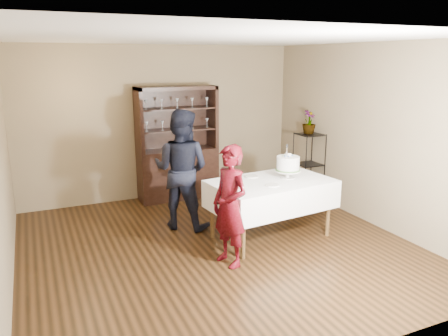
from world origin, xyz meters
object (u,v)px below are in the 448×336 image
Objects in this scene: cake_table at (271,194)px; potted_plant at (309,122)px; cake at (288,165)px; plant_etagere at (309,164)px; man at (181,169)px; woman at (230,206)px; china_hutch at (178,162)px.

potted_plant reaches higher than cake_table.
cake_table is 3.58× the size of cake.
cake is at bearing -135.18° from plant_etagere.
cake_table is (-1.46, -1.21, -0.02)m from plant_etagere.
potted_plant is at bearing 40.37° from cake_table.
plant_etagere is 0.68× the size of man.
plant_etagere is 2.91m from woman.
woman is 0.84× the size of man.
china_hutch is 4.90× the size of potted_plant.
china_hutch is 2.34m from cake_table.
china_hutch is 2.33m from plant_etagere.
man is at bearing -105.88° from china_hutch.
cake_table is 1.18× the size of woman.
potted_plant is (1.18, 1.22, 0.37)m from cake.
china_hutch reaches higher than woman.
woman is 3.66× the size of potted_plant.
cake is (0.89, -2.23, 0.36)m from china_hutch.
plant_etagere is at bearing 39.46° from cake_table.
china_hutch is at bearing 153.17° from plant_etagere.
potted_plant reaches higher than woman.
woman reaches higher than cake_table.
china_hutch reaches higher than cake_table.
man is at bearing 146.13° from cake.
cake_table is at bearing -74.75° from china_hutch.
woman is 1.42m from man.
china_hutch is 1.45m from man.
woman is 1.30m from cake.
plant_etagere is 0.80× the size of woman.
woman is (-2.34, -1.73, 0.10)m from plant_etagere.
china_hutch is at bearing -65.41° from man.
cake_table is 2.06m from potted_plant.
potted_plant reaches higher than cake.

